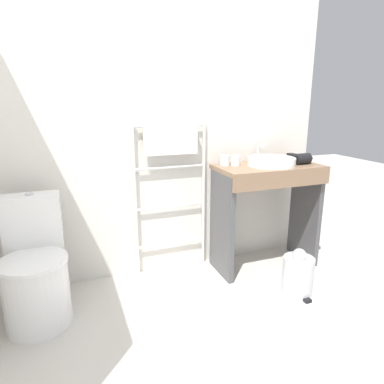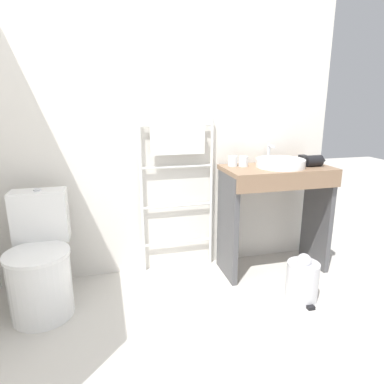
# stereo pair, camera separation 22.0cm
# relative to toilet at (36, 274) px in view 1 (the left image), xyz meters

# --- Properties ---
(wall_back) EXTENTS (2.81, 0.12, 2.49)m
(wall_back) POSITION_rel_toilet_xyz_m (0.92, 0.46, 0.93)
(wall_back) COLOR silver
(wall_back) RESTS_ON ground_plane
(toilet) EXTENTS (0.41, 0.55, 0.80)m
(toilet) POSITION_rel_toilet_xyz_m (0.00, 0.00, 0.00)
(toilet) COLOR white
(toilet) RESTS_ON ground_plane
(towel_radiator) EXTENTS (0.60, 0.06, 1.24)m
(towel_radiator) POSITION_rel_toilet_xyz_m (1.01, 0.35, 0.59)
(towel_radiator) COLOR white
(towel_radiator) RESTS_ON ground_plane
(vanity_counter) EXTENTS (0.84, 0.45, 0.87)m
(vanity_counter) POSITION_rel_toilet_xyz_m (1.76, 0.13, 0.26)
(vanity_counter) COLOR #84664C
(vanity_counter) RESTS_ON ground_plane
(sink_basin) EXTENTS (0.38, 0.38, 0.06)m
(sink_basin) POSITION_rel_toilet_xyz_m (1.78, 0.13, 0.59)
(sink_basin) COLOR white
(sink_basin) RESTS_ON vanity_counter
(faucet) EXTENTS (0.02, 0.10, 0.15)m
(faucet) POSITION_rel_toilet_xyz_m (1.78, 0.32, 0.65)
(faucet) COLOR silver
(faucet) RESTS_ON vanity_counter
(cup_near_wall) EXTENTS (0.07, 0.07, 0.08)m
(cup_near_wall) POSITION_rel_toilet_xyz_m (1.43, 0.27, 0.59)
(cup_near_wall) COLOR white
(cup_near_wall) RESTS_ON vanity_counter
(cup_near_edge) EXTENTS (0.07, 0.07, 0.08)m
(cup_near_edge) POSITION_rel_toilet_xyz_m (1.51, 0.23, 0.59)
(cup_near_edge) COLOR white
(cup_near_edge) RESTS_ON vanity_counter
(hair_dryer) EXTENTS (0.18, 0.18, 0.09)m
(hair_dryer) POSITION_rel_toilet_xyz_m (2.05, 0.11, 0.60)
(hair_dryer) COLOR black
(hair_dryer) RESTS_ON vanity_counter
(trash_bin) EXTENTS (0.22, 0.26, 0.35)m
(trash_bin) POSITION_rel_toilet_xyz_m (1.75, -0.33, -0.17)
(trash_bin) COLOR silver
(trash_bin) RESTS_ON ground_plane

